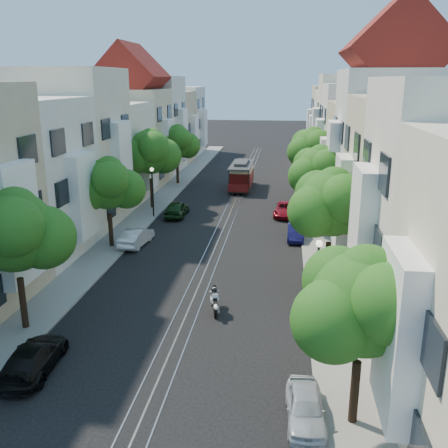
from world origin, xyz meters
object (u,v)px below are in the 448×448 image
(tree_e_a, at_px, (364,306))
(tree_e_c, at_px, (320,172))
(tree_w_a, at_px, (15,233))
(parked_car_w_mid, at_px, (136,237))
(parked_car_e_far, at_px, (287,209))
(cable_car, at_px, (242,174))
(tree_w_d, at_px, (177,143))
(parked_car_w_far, at_px, (177,209))
(parked_car_e_mid, at_px, (296,232))
(sportbike_rider, at_px, (215,299))
(tree_e_d, at_px, (313,149))
(parked_car_e_near, at_px, (305,407))
(lamp_east, at_px, (318,270))
(lamp_west, at_px, (152,185))
(tree_w_c, at_px, (151,153))
(parked_car_w_near, at_px, (33,358))
(tree_e_b, at_px, (332,205))
(tree_w_b, at_px, (109,186))

(tree_e_a, bearing_deg, tree_e_c, 90.00)
(tree_w_a, relative_size, parked_car_w_mid, 1.77)
(parked_car_e_far, xyz_separation_m, parked_car_w_mid, (-10.51, -9.25, 0.03))
(cable_car, bearing_deg, parked_car_e_far, -64.92)
(tree_e_a, bearing_deg, parked_car_w_mid, 126.12)
(tree_w_d, bearing_deg, parked_car_w_far, -78.48)
(parked_car_e_mid, bearing_deg, tree_w_a, -128.38)
(sportbike_rider, height_order, parked_car_w_far, parked_car_w_far)
(tree_e_d, height_order, cable_car, tree_e_d)
(parked_car_e_mid, relative_size, parked_car_w_far, 0.85)
(tree_e_a, distance_m, parked_car_e_near, 4.19)
(tree_e_a, relative_size, parked_car_e_far, 1.48)
(tree_e_d, xyz_separation_m, parked_car_w_far, (-11.66, -8.44, -4.19))
(tree_e_c, height_order, tree_e_d, tree_e_d)
(parked_car_e_mid, xyz_separation_m, parked_car_w_far, (-10.00, 5.18, 0.12))
(tree_w_d, relative_size, parked_car_e_far, 1.54)
(parked_car_e_near, bearing_deg, tree_w_a, 156.20)
(parked_car_w_mid, bearing_deg, tree_w_d, -79.72)
(lamp_east, distance_m, parked_car_w_mid, 16.09)
(tree_e_d, height_order, tree_w_d, tree_e_d)
(lamp_east, relative_size, lamp_west, 1.00)
(tree_w_c, bearing_deg, tree_e_a, -62.78)
(parked_car_w_near, bearing_deg, tree_w_a, -62.04)
(parked_car_w_mid, distance_m, parked_car_w_far, 8.03)
(tree_e_d, distance_m, tree_w_a, 32.38)
(cable_car, height_order, parked_car_e_far, cable_car)
(tree_e_b, bearing_deg, parked_car_e_far, 98.98)
(tree_w_a, height_order, parked_car_w_mid, tree_w_a)
(tree_e_a, xyz_separation_m, parked_car_w_mid, (-12.86, 17.62, -3.78))
(tree_e_b, bearing_deg, tree_w_b, 160.85)
(tree_w_b, distance_m, parked_car_w_near, 15.86)
(tree_e_b, distance_m, sportbike_rider, 8.26)
(tree_w_a, xyz_separation_m, parked_car_e_mid, (12.74, 15.38, -4.18))
(tree_w_b, bearing_deg, parked_car_w_mid, 21.99)
(parked_car_w_near, bearing_deg, parked_car_e_mid, -124.06)
(parked_car_w_near, distance_m, parked_car_w_far, 23.83)
(sportbike_rider, xyz_separation_m, parked_car_e_near, (4.24, -7.86, -0.17))
(cable_car, height_order, parked_car_w_near, cable_car)
(tree_w_b, bearing_deg, tree_e_c, 22.62)
(tree_w_d, xyz_separation_m, parked_car_w_far, (2.74, -13.44, -3.93))
(tree_w_b, height_order, parked_car_e_mid, tree_w_b)
(tree_e_a, height_order, tree_w_a, tree_w_a)
(tree_e_b, bearing_deg, parked_car_w_far, 130.69)
(tree_e_c, relative_size, cable_car, 0.92)
(tree_w_a, xyz_separation_m, tree_w_b, (-0.00, 12.00, -0.34))
(sportbike_rider, distance_m, parked_car_e_near, 8.93)
(tree_w_c, relative_size, parked_car_e_mid, 2.10)
(tree_e_d, relative_size, tree_w_c, 0.97)
(tree_e_b, xyz_separation_m, parked_car_e_far, (-2.35, 14.87, -4.15))
(tree_w_c, height_order, sportbike_rider, tree_w_c)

